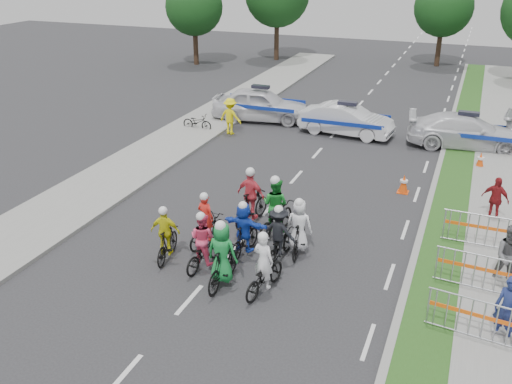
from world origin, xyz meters
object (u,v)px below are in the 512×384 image
at_px(rider_4, 279,239).
at_px(rider_9, 251,202).
at_px(rider_6, 207,227).
at_px(cone_0, 404,184).
at_px(police_car_0, 261,104).
at_px(police_car_1, 346,120).
at_px(rider_3, 166,239).
at_px(rider_8, 275,213).
at_px(spectator_2, 495,199).
at_px(marshal_hiviz, 230,116).
at_px(rider_7, 299,232).
at_px(parked_bike, 197,122).
at_px(tree_4, 444,7).
at_px(rider_1, 223,260).
at_px(police_car_2, 466,131).
at_px(tree_0, 194,7).
at_px(rider_5, 244,232).
at_px(barrier_2, 477,231).
at_px(spectator_0, 508,309).
at_px(cone_1, 480,161).
at_px(rider_2, 203,246).
at_px(barrier_0, 470,319).
at_px(rider_0, 264,272).
at_px(barrier_1, 474,273).
at_px(spectator_1, 510,257).

height_order(rider_4, rider_9, rider_9).
bearing_deg(rider_6, cone_0, -118.44).
distance_m(police_car_0, police_car_1, 4.72).
xyz_separation_m(rider_3, rider_8, (2.38, 2.57, 0.08)).
height_order(rider_6, spectator_2, rider_6).
height_order(rider_4, marshal_hiviz, rider_4).
height_order(rider_7, parked_bike, rider_7).
bearing_deg(tree_4, rider_3, -97.99).
xyz_separation_m(rider_1, rider_3, (-2.06, 0.66, -0.09)).
relative_size(rider_9, police_car_0, 0.40).
distance_m(rider_3, police_car_2, 15.48).
height_order(rider_7, spectator_2, rider_7).
bearing_deg(tree_0, rider_4, -58.53).
height_order(rider_5, barrier_2, rider_5).
height_order(rider_6, rider_8, rider_8).
bearing_deg(spectator_0, cone_1, 116.70).
distance_m(rider_2, rider_6, 1.35).
distance_m(barrier_0, parked_bike, 17.91).
bearing_deg(parked_bike, spectator_0, -129.44).
bearing_deg(rider_9, spectator_0, 167.05).
relative_size(rider_0, spectator_0, 1.12).
bearing_deg(spectator_0, barrier_0, -134.87).
bearing_deg(marshal_hiviz, parked_bike, 9.39).
bearing_deg(spectator_0, barrier_1, 134.55).
height_order(spectator_1, tree_4, tree_4).
xyz_separation_m(rider_2, rider_9, (0.22, 3.04, 0.10)).
bearing_deg(rider_6, rider_3, 72.31).
bearing_deg(spectator_2, barrier_0, -72.92).
distance_m(rider_0, cone_0, 8.32).
bearing_deg(barrier_0, rider_9, 151.37).
xyz_separation_m(spectator_1, barrier_2, (-0.83, 1.88, -0.32)).
bearing_deg(police_car_2, cone_0, 156.42).
relative_size(barrier_2, cone_1, 2.86).
xyz_separation_m(rider_2, barrier_0, (7.07, -0.70, -0.09)).
distance_m(rider_8, spectator_0, 7.24).
height_order(rider_6, parked_bike, rider_6).
relative_size(rider_9, tree_0, 0.31).
bearing_deg(spectator_1, barrier_0, -110.50).
relative_size(rider_2, rider_6, 1.00).
bearing_deg(rider_7, rider_2, 31.52).
bearing_deg(police_car_2, rider_6, 143.94).
bearing_deg(rider_5, spectator_2, -137.05).
relative_size(rider_2, rider_7, 0.98).
xyz_separation_m(rider_4, tree_4, (1.54, 31.26, 3.50)).
xyz_separation_m(rider_5, spectator_0, (7.02, -1.44, 0.08)).
relative_size(rider_2, spectator_1, 1.01).
bearing_deg(rider_8, rider_6, 48.16).
bearing_deg(cone_1, police_car_1, 158.14).
height_order(rider_3, rider_8, rider_8).
xyz_separation_m(rider_1, tree_0, (-14.51, 27.03, 3.43)).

